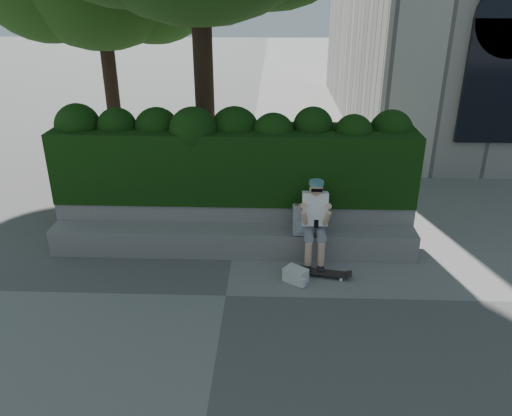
{
  "coord_description": "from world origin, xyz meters",
  "views": [
    {
      "loc": [
        0.66,
        -6.04,
        4.08
      ],
      "look_at": [
        0.4,
        1.0,
        0.95
      ],
      "focal_mm": 35.0,
      "sensor_mm": 36.0,
      "label": 1
    }
  ],
  "objects_px": {
    "backpack_ground": "(296,275)",
    "skateboard": "(325,273)",
    "person": "(315,219)",
    "backpack_plaid": "(303,220)"
  },
  "relations": [
    {
      "from": "person",
      "to": "backpack_ground",
      "type": "distance_m",
      "value": 0.96
    },
    {
      "from": "person",
      "to": "backpack_plaid",
      "type": "distance_m",
      "value": 0.2
    },
    {
      "from": "backpack_plaid",
      "to": "person",
      "type": "bearing_deg",
      "value": -28.48
    },
    {
      "from": "skateboard",
      "to": "backpack_plaid",
      "type": "distance_m",
      "value": 0.91
    },
    {
      "from": "skateboard",
      "to": "person",
      "type": "bearing_deg",
      "value": 118.31
    },
    {
      "from": "person",
      "to": "backpack_ground",
      "type": "bearing_deg",
      "value": -115.39
    },
    {
      "from": "skateboard",
      "to": "backpack_plaid",
      "type": "xyz_separation_m",
      "value": [
        -0.33,
        0.57,
        0.63
      ]
    },
    {
      "from": "backpack_ground",
      "to": "skateboard",
      "type": "bearing_deg",
      "value": 54.56
    },
    {
      "from": "backpack_plaid",
      "to": "skateboard",
      "type": "bearing_deg",
      "value": -63.12
    },
    {
      "from": "backpack_plaid",
      "to": "backpack_ground",
      "type": "distance_m",
      "value": 0.94
    }
  ]
}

